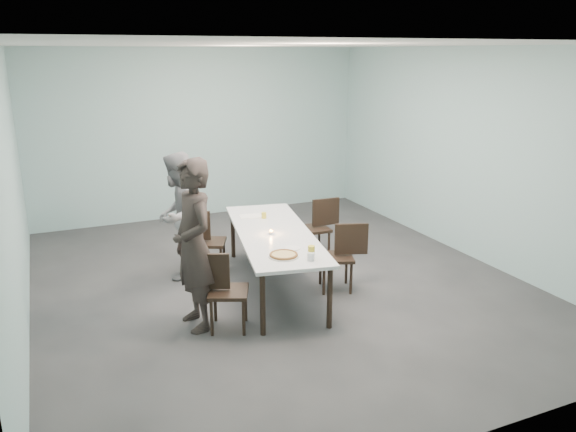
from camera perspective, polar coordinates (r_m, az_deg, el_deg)
name	(u,v)px	position (r m, az deg, el deg)	size (l,w,h in m)	color
ground	(277,281)	(7.48, -1.13, -6.65)	(7.00, 7.00, 0.00)	#333335
room_shell	(276,128)	(6.94, -1.22, 8.93)	(6.02, 7.02, 3.01)	#99BFC0
table	(274,236)	(7.06, -1.44, -2.05)	(1.38, 2.72, 0.75)	white
chair_near_left	(221,286)	(6.12, -6.84, -7.06)	(0.65, 0.55, 0.87)	black
chair_far_left	(203,237)	(7.70, -8.59, -2.16)	(0.65, 0.55, 0.87)	black
chair_near_right	(342,252)	(7.10, 5.53, -3.64)	(0.65, 0.54, 0.87)	black
chair_far_right	(319,224)	(8.22, 3.15, -0.78)	(0.62, 0.44, 0.87)	black
diner_near	(194,245)	(6.06, -9.54, -2.96)	(0.69, 0.45, 1.88)	black
diner_far	(178,216)	(7.53, -11.07, 0.02)	(0.82, 0.64, 1.68)	gray
pizza	(284,255)	(6.20, -0.44, -3.98)	(0.34, 0.34, 0.04)	white
side_plate	(292,248)	(6.45, 0.46, -3.29)	(0.18, 0.18, 0.01)	white
beer_glass	(311,252)	(6.12, 2.39, -3.71)	(0.08, 0.08, 0.15)	gold
water_tumbler	(311,257)	(6.08, 2.34, -4.14)	(0.08, 0.08, 0.09)	silver
tealight	(271,233)	(6.94, -1.74, -1.72)	(0.06, 0.06, 0.05)	silver
amber_tumbler	(264,215)	(7.61, -2.46, 0.07)	(0.07, 0.07, 0.08)	gold
menu	(251,216)	(7.71, -3.83, -0.01)	(0.30, 0.22, 0.01)	silver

